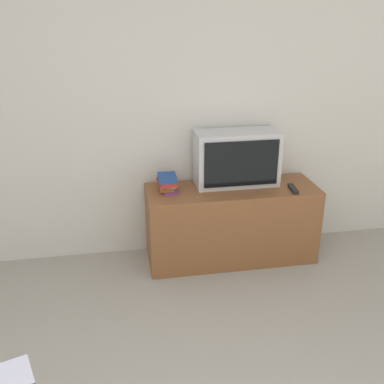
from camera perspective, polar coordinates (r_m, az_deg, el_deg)
The scene contains 5 objects.
wall_back at distance 3.75m, azimuth -7.24°, elevation 10.61°, with size 9.00×0.06×2.60m.
tv_stand at distance 3.90m, azimuth 5.00°, elevation -3.99°, with size 1.44×0.50×0.66m.
television at distance 3.79m, azimuth 5.68°, elevation 4.30°, with size 0.70×0.31×0.46m.
book_stack at distance 3.67m, azimuth -3.14°, elevation 1.18°, with size 0.16×0.23×0.13m.
remote_on_stand at distance 3.80m, azimuth 12.73°, elevation 0.40°, with size 0.07×0.20×0.02m.
Camera 1 is at (-0.18, -0.64, 2.05)m, focal length 42.00 mm.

